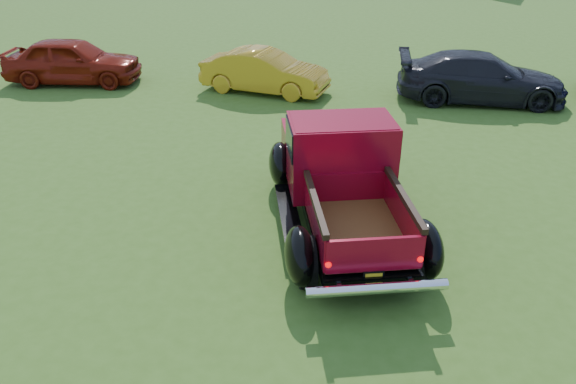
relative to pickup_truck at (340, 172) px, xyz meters
The scene contains 5 objects.
ground 1.66m from the pickup_truck, 109.51° to the right, with size 120.00×120.00×0.00m, color #375718.
pickup_truck is the anchor object (origin of this frame).
show_car_red 11.05m from the pickup_truck, 144.30° to the left, with size 1.62×4.03×1.37m, color maroon.
show_car_yellow 7.41m from the pickup_truck, 114.23° to the left, with size 1.28×3.67×1.21m, color #C38D1A.
show_car_grey 7.83m from the pickup_truck, 67.25° to the left, with size 1.86×4.57×1.33m, color black.
Camera 1 is at (1.41, -7.43, 5.09)m, focal length 35.00 mm.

